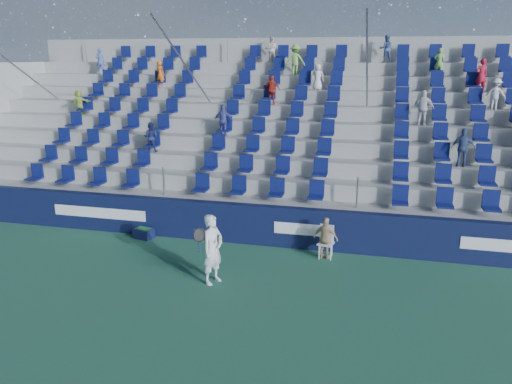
% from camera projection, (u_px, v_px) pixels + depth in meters
% --- Properties ---
extents(ground, '(70.00, 70.00, 0.00)m').
position_uv_depth(ground, '(220.00, 288.00, 12.06)').
color(ground, '#2A6247').
rests_on(ground, ground).
extents(sponsor_wall, '(24.00, 0.32, 1.20)m').
position_uv_depth(sponsor_wall, '(252.00, 224.00, 14.86)').
color(sponsor_wall, '#0F163A').
rests_on(sponsor_wall, ground).
extents(grandstand, '(24.00, 8.17, 6.63)m').
position_uv_depth(grandstand, '(285.00, 145.00, 19.22)').
color(grandstand, '#A1A29C').
rests_on(grandstand, ground).
extents(tennis_player, '(0.72, 0.75, 1.76)m').
position_uv_depth(tennis_player, '(213.00, 249.00, 12.17)').
color(tennis_player, silver).
rests_on(tennis_player, ground).
extents(line_judge_chair, '(0.47, 0.49, 0.91)m').
position_uv_depth(line_judge_chair, '(326.00, 239.00, 13.88)').
color(line_judge_chair, white).
rests_on(line_judge_chair, ground).
extents(line_judge, '(0.74, 0.42, 1.18)m').
position_uv_depth(line_judge, '(326.00, 238.00, 13.72)').
color(line_judge, tan).
rests_on(line_judge, ground).
extents(ball_bin, '(0.64, 0.49, 0.32)m').
position_uv_depth(ball_bin, '(144.00, 233.00, 15.38)').
color(ball_bin, '#0F1338').
rests_on(ball_bin, ground).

